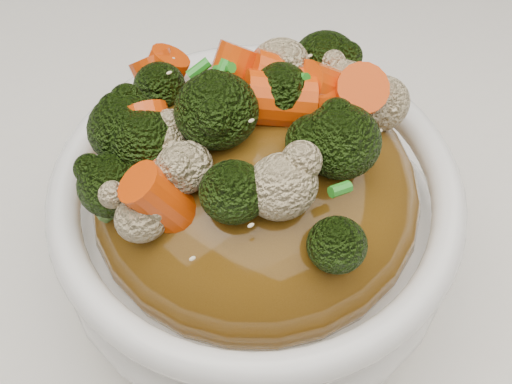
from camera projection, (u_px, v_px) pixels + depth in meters
tablecloth at (332, 323)px, 0.43m from camera, size 1.20×0.80×0.04m
bowl at (256, 227)px, 0.39m from camera, size 0.28×0.28×0.08m
sauce_base at (256, 195)px, 0.37m from camera, size 0.23×0.23×0.09m
carrots at (256, 114)px, 0.32m from camera, size 0.23×0.23×0.05m
broccoli at (256, 116)px, 0.32m from camera, size 0.23×0.23×0.04m
cauliflower at (256, 119)px, 0.32m from camera, size 0.23×0.23×0.04m
scallions at (256, 113)px, 0.32m from camera, size 0.17×0.17×0.02m
sesame_seeds at (256, 113)px, 0.32m from camera, size 0.20×0.20×0.01m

